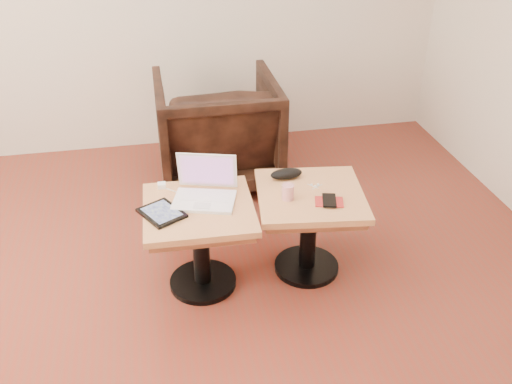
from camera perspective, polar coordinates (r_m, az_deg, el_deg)
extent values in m
cube|color=maroon|center=(2.84, -7.87, -15.13)|extent=(4.50, 4.50, 0.01)
cylinder|color=black|center=(3.15, -5.31, -8.90)|extent=(0.36, 0.36, 0.03)
cylinder|color=black|center=(3.01, -5.52, -5.50)|extent=(0.09, 0.09, 0.43)
cube|color=brown|center=(2.90, -5.72, -2.36)|extent=(0.52, 0.52, 0.04)
cube|color=#B96B33|center=(2.88, -5.76, -1.74)|extent=(0.56, 0.56, 0.03)
cylinder|color=black|center=(3.26, 5.06, -7.40)|extent=(0.36, 0.36, 0.03)
cylinder|color=black|center=(3.12, 5.25, -4.05)|extent=(0.09, 0.09, 0.43)
cube|color=brown|center=(3.01, 5.43, -0.97)|extent=(0.57, 0.57, 0.04)
cube|color=#B96B33|center=(2.99, 5.46, -0.36)|extent=(0.62, 0.62, 0.03)
cube|color=white|center=(2.89, -5.21, -0.89)|extent=(0.36, 0.29, 0.02)
cube|color=silver|center=(2.92, -5.11, -0.39)|extent=(0.27, 0.17, 0.00)
cube|color=silver|center=(2.84, -5.43, -1.37)|extent=(0.10, 0.08, 0.00)
cube|color=white|center=(2.94, -4.91, 2.19)|extent=(0.31, 0.13, 0.20)
cube|color=#A13026|center=(2.94, -4.91, 2.19)|extent=(0.27, 0.10, 0.17)
cube|color=black|center=(2.83, -9.41, -2.09)|extent=(0.25, 0.27, 0.01)
cube|color=#191E38|center=(2.82, -9.43, -1.95)|extent=(0.21, 0.22, 0.00)
cube|color=white|center=(3.05, -9.41, 0.66)|extent=(0.04, 0.04, 0.03)
ellipsoid|color=black|center=(3.09, 3.04, 1.84)|extent=(0.18, 0.09, 0.06)
cylinder|color=#C83142|center=(2.90, 3.21, 0.01)|extent=(0.08, 0.08, 0.08)
sphere|color=white|center=(3.02, 5.95, 0.57)|extent=(0.01, 0.01, 0.01)
sphere|color=white|center=(3.04, 6.23, 0.74)|extent=(0.01, 0.01, 0.01)
sphere|color=white|center=(3.04, 5.58, 0.73)|extent=(0.01, 0.01, 0.01)
cylinder|color=white|center=(3.03, 5.95, 0.49)|extent=(0.07, 0.04, 0.00)
cube|color=#A62936|center=(2.91, 7.32, -0.99)|extent=(0.16, 0.13, 0.01)
cube|color=black|center=(2.90, 7.34, -0.84)|extent=(0.10, 0.14, 0.01)
imported|color=black|center=(3.96, -3.89, 6.25)|extent=(0.81, 0.83, 0.75)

